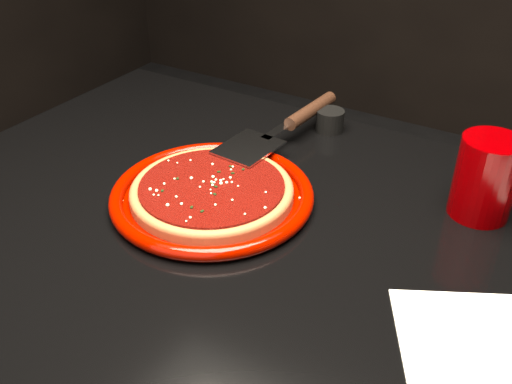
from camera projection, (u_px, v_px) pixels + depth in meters
plate at (212, 195)px, 0.87m from camera, size 0.36×0.36×0.02m
pizza_crust at (212, 193)px, 0.87m from camera, size 0.29×0.29×0.01m
pizza_crust_rim at (212, 189)px, 0.86m from camera, size 0.29×0.29×0.02m
pizza_sauce at (212, 187)px, 0.86m from camera, size 0.25×0.25×0.01m
parmesan_dusting at (212, 183)px, 0.86m from camera, size 0.21×0.21×0.01m
basil_flecks at (212, 184)px, 0.86m from camera, size 0.20×0.20×0.00m
pizza_server at (283, 125)px, 1.00m from camera, size 0.13×0.36×0.03m
cup at (486, 178)px, 0.82m from camera, size 0.10×0.10×0.12m
napkin_a at (472, 343)px, 0.63m from camera, size 0.22×0.22×0.00m
ramekin at (330, 120)px, 1.07m from camera, size 0.06×0.06×0.04m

